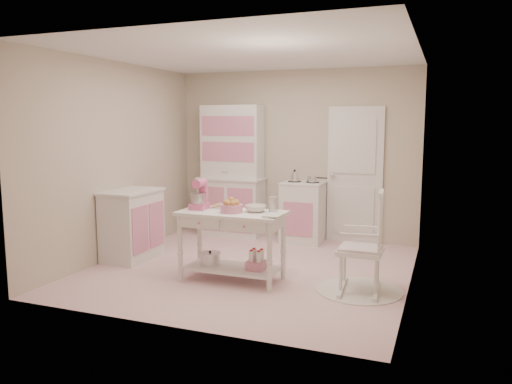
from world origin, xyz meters
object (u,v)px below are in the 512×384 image
(rocking_chair, at_px, (360,241))
(bread_basket, at_px, (232,208))
(base_cabinet, at_px, (132,225))
(work_table, at_px, (232,246))
(stove, at_px, (303,212))
(hutch, at_px, (232,171))
(stand_mixer, at_px, (199,195))

(rocking_chair, bearing_deg, bread_basket, -177.47)
(base_cabinet, distance_m, work_table, 1.64)
(stove, xyz_separation_m, base_cabinet, (-1.86, -1.73, 0.00))
(hutch, xyz_separation_m, base_cabinet, (-0.66, -1.78, -0.58))
(stove, distance_m, bread_basket, 2.19)
(hutch, height_order, bread_basket, hutch)
(base_cabinet, relative_size, work_table, 0.77)
(base_cabinet, relative_size, bread_basket, 3.68)
(work_table, distance_m, bread_basket, 0.45)
(hutch, xyz_separation_m, bread_basket, (0.96, -2.19, -0.19))
(stove, xyz_separation_m, rocking_chair, (1.18, -1.95, 0.09))
(bread_basket, bearing_deg, work_table, 111.80)
(stove, height_order, stand_mixer, stand_mixer)
(stand_mixer, xyz_separation_m, bread_basket, (0.44, -0.07, -0.12))
(hutch, xyz_separation_m, work_table, (0.94, -2.14, -0.64))
(base_cabinet, height_order, work_table, base_cabinet)
(hutch, xyz_separation_m, stand_mixer, (0.52, -2.12, -0.07))
(stove, bearing_deg, base_cabinet, -137.10)
(stove, height_order, bread_basket, stove)
(hutch, relative_size, rocking_chair, 1.89)
(base_cabinet, bearing_deg, hutch, 69.66)
(rocking_chair, relative_size, work_table, 0.92)
(hutch, height_order, rocking_chair, hutch)
(bread_basket, bearing_deg, hutch, 113.78)
(base_cabinet, xyz_separation_m, work_table, (1.60, -0.36, -0.06))
(stand_mixer, bearing_deg, work_table, -7.51)
(hutch, bearing_deg, work_table, -66.18)
(stove, xyz_separation_m, stand_mixer, (-0.68, -2.07, 0.51))
(hutch, relative_size, bread_basket, 8.32)
(stove, distance_m, base_cabinet, 2.54)
(base_cabinet, height_order, stand_mixer, stand_mixer)
(work_table, bearing_deg, stove, 83.02)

